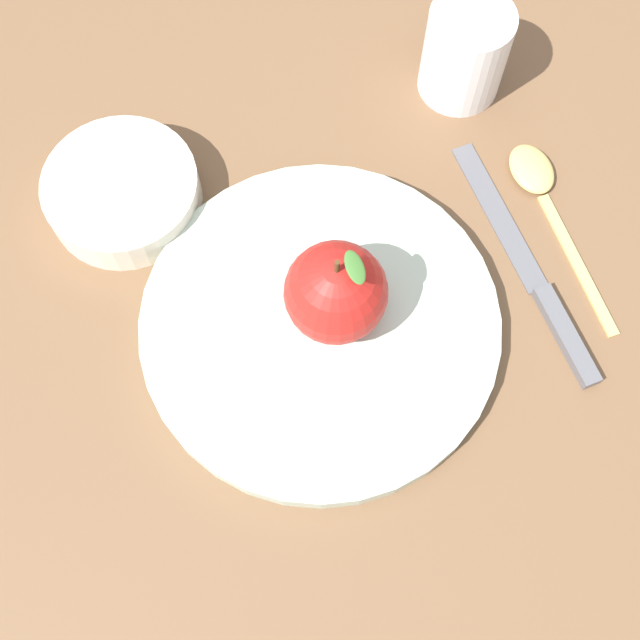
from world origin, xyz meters
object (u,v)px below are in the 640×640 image
at_px(apple, 339,290).
at_px(knife, 536,281).
at_px(side_bowl, 122,190).
at_px(dinner_plate, 320,324).
at_px(cup, 466,49).
at_px(spoon, 542,190).

height_order(apple, knife, apple).
bearing_deg(side_bowl, dinner_plate, -24.37).
height_order(cup, spoon, cup).
bearing_deg(cup, dinner_plate, -106.76).
relative_size(dinner_plate, cup, 3.28).
distance_m(dinner_plate, knife, 0.17).
height_order(knife, spoon, spoon).
relative_size(apple, spoon, 0.54).
bearing_deg(knife, dinner_plate, -156.06).
xyz_separation_m(apple, cup, (0.06, 0.23, -0.01)).
bearing_deg(side_bowl, spoon, 12.37).
height_order(dinner_plate, cup, cup).
xyz_separation_m(knife, spoon, (-0.00, 0.08, 0.00)).
xyz_separation_m(side_bowl, spoon, (0.33, 0.07, -0.01)).
distance_m(cup, knife, 0.20).
relative_size(side_bowl, cup, 1.49).
height_order(apple, cup, apple).
height_order(dinner_plate, apple, apple).
relative_size(cup, spoon, 0.50).
bearing_deg(apple, side_bowl, 159.77).
xyz_separation_m(side_bowl, knife, (0.33, -0.01, -0.02)).
xyz_separation_m(apple, spoon, (0.14, 0.14, -0.05)).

